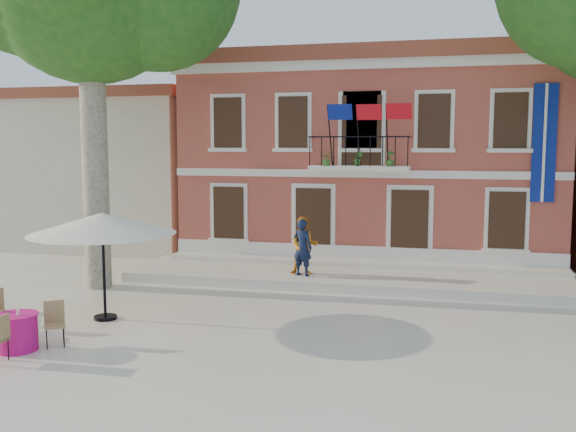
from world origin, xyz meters
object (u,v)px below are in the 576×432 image
(pedestrian_orange, at_px, (304,246))
(cafe_table_1, at_px, (17,330))
(pedestrian_navy, at_px, (302,247))
(patio_umbrella, at_px, (102,224))

(pedestrian_orange, height_order, cafe_table_1, pedestrian_orange)
(pedestrian_navy, distance_m, pedestrian_orange, 0.20)
(pedestrian_orange, bearing_deg, cafe_table_1, -130.80)
(cafe_table_1, bearing_deg, pedestrian_orange, 60.06)
(pedestrian_orange, distance_m, cafe_table_1, 8.88)
(patio_umbrella, relative_size, pedestrian_navy, 2.04)
(pedestrian_navy, xyz_separation_m, cafe_table_1, (-4.41, -7.47, -0.74))
(patio_umbrella, height_order, pedestrian_navy, patio_umbrella)
(patio_umbrella, bearing_deg, pedestrian_orange, 52.56)
(patio_umbrella, height_order, cafe_table_1, patio_umbrella)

